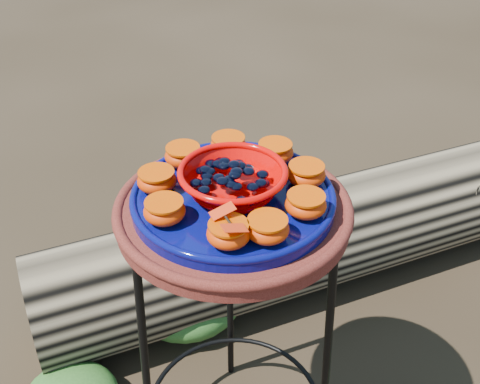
{
  "coord_description": "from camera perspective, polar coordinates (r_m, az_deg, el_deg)",
  "views": [
    {
      "loc": [
        -0.04,
        -0.87,
        1.37
      ],
      "look_at": [
        0.01,
        0.0,
        0.76
      ],
      "focal_mm": 45.0,
      "sensor_mm": 36.0,
      "label": 1
    }
  ],
  "objects": [
    {
      "name": "plant_stand",
      "position": [
        1.34,
        -0.55,
        -14.6
      ],
      "size": [
        0.44,
        0.44,
        0.7
      ],
      "primitive_type": null,
      "color": "black",
      "rests_on": "ground"
    },
    {
      "name": "terracotta_saucer",
      "position": [
        1.09,
        -0.65,
        -1.96
      ],
      "size": [
        0.42,
        0.42,
        0.03
      ],
      "primitive_type": "cylinder",
      "color": "#3B0E0A",
      "rests_on": "plant_stand"
    },
    {
      "name": "cobalt_plate",
      "position": [
        1.07,
        -0.66,
        -0.72
      ],
      "size": [
        0.36,
        0.36,
        0.02
      ],
      "primitive_type": "cylinder",
      "color": "#000B34",
      "rests_on": "terracotta_saucer"
    },
    {
      "name": "red_bowl",
      "position": [
        1.05,
        -0.68,
        0.93
      ],
      "size": [
        0.18,
        0.18,
        0.05
      ],
      "primitive_type": null,
      "color": "#D10402",
      "rests_on": "cobalt_plate"
    },
    {
      "name": "glass_gems",
      "position": [
        1.03,
        -0.69,
        2.65
      ],
      "size": [
        0.14,
        0.14,
        0.02
      ],
      "primitive_type": null,
      "color": "black",
      "rests_on": "red_bowl"
    },
    {
      "name": "orange_half_0",
      "position": [
        0.94,
        -1.09,
        -3.97
      ],
      "size": [
        0.07,
        0.07,
        0.04
      ],
      "primitive_type": "ellipsoid",
      "color": "red",
      "rests_on": "cobalt_plate"
    },
    {
      "name": "orange_half_1",
      "position": [
        0.95,
        2.62,
        -3.52
      ],
      "size": [
        0.07,
        0.07,
        0.04
      ],
      "primitive_type": "ellipsoid",
      "color": "red",
      "rests_on": "cobalt_plate"
    },
    {
      "name": "orange_half_2",
      "position": [
        1.01,
        6.24,
        -1.21
      ],
      "size": [
        0.07,
        0.07,
        0.04
      ],
      "primitive_type": "ellipsoid",
      "color": "red",
      "rests_on": "cobalt_plate"
    },
    {
      "name": "orange_half_3",
      "position": [
        1.09,
        6.29,
        1.66
      ],
      "size": [
        0.07,
        0.07,
        0.04
      ],
      "primitive_type": "ellipsoid",
      "color": "red",
      "rests_on": "cobalt_plate"
    },
    {
      "name": "orange_half_4",
      "position": [
        1.15,
        3.34,
        3.77
      ],
      "size": [
        0.07,
        0.07,
        0.04
      ],
      "primitive_type": "ellipsoid",
      "color": "red",
      "rests_on": "cobalt_plate"
    },
    {
      "name": "orange_half_5",
      "position": [
        1.17,
        -1.11,
        4.42
      ],
      "size": [
        0.07,
        0.07,
        0.04
      ],
      "primitive_type": "ellipsoid",
      "color": "red",
      "rests_on": "cobalt_plate"
    },
    {
      "name": "orange_half_6",
      "position": [
        1.14,
        -5.41,
        3.42
      ],
      "size": [
        0.07,
        0.07,
        0.04
      ],
      "primitive_type": "ellipsoid",
      "color": "red",
      "rests_on": "cobalt_plate"
    },
    {
      "name": "orange_half_7",
      "position": [
        1.07,
        -7.89,
        1.07
      ],
      "size": [
        0.07,
        0.07,
        0.04
      ],
      "primitive_type": "ellipsoid",
      "color": "red",
      "rests_on": "cobalt_plate"
    },
    {
      "name": "orange_half_8",
      "position": [
        1.0,
        -7.17,
        -1.81
      ],
      "size": [
        0.07,
        0.07,
        0.04
      ],
      "primitive_type": "ellipsoid",
      "color": "red",
      "rests_on": "cobalt_plate"
    },
    {
      "name": "butterfly",
      "position": [
        0.93,
        -1.11,
        -2.68
      ],
      "size": [
        0.1,
        0.08,
        0.02
      ],
      "primitive_type": null,
      "rotation": [
        0.0,
        0.0,
        0.35
      ],
      "color": "red",
      "rests_on": "orange_half_0"
    },
    {
      "name": "driftwood_log",
      "position": [
        1.93,
        7.43,
        -4.04
      ],
      "size": [
        1.83,
        1.04,
        0.33
      ],
      "primitive_type": null,
      "rotation": [
        0.0,
        0.0,
        0.34
      ],
      "color": "black",
      "rests_on": "ground"
    },
    {
      "name": "foliage_back",
      "position": [
        1.84,
        -5.16,
        -9.66
      ],
      "size": [
        0.34,
        0.34,
        0.17
      ],
      "primitive_type": "ellipsoid",
      "color": "#254F1C",
      "rests_on": "ground"
    }
  ]
}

